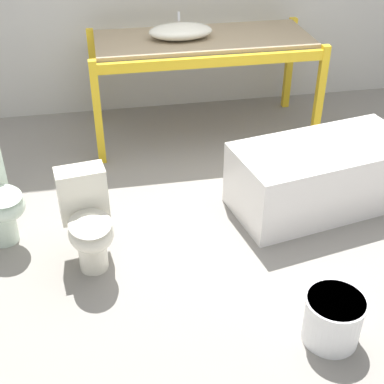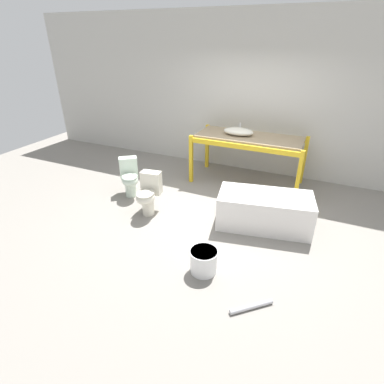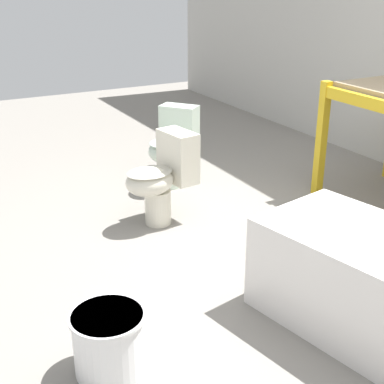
% 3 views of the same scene
% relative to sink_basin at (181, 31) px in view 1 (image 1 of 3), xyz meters
% --- Properties ---
extents(ground_plane, '(12.00, 12.00, 0.00)m').
position_rel_sink_basin_xyz_m(ground_plane, '(0.07, -1.30, -1.05)').
color(ground_plane, gray).
extents(shelving_rack, '(2.15, 0.94, 0.98)m').
position_rel_sink_basin_xyz_m(shelving_rack, '(0.22, 0.02, -0.19)').
color(shelving_rack, gold).
rests_on(shelving_rack, ground_plane).
extents(sink_basin, '(0.59, 0.34, 0.22)m').
position_rel_sink_basin_xyz_m(sink_basin, '(0.00, 0.00, 0.00)').
color(sink_basin, silver).
rests_on(sink_basin, shelving_rack).
extents(bathtub_main, '(1.52, 0.94, 0.55)m').
position_rel_sink_basin_xyz_m(bathtub_main, '(0.90, -1.43, -0.74)').
color(bathtub_main, white).
rests_on(bathtub_main, ground_plane).
extents(toilet_far, '(0.39, 0.58, 0.70)m').
position_rel_sink_basin_xyz_m(toilet_far, '(-0.95, -1.84, -0.68)').
color(toilet_far, silver).
rests_on(toilet_far, ground_plane).
extents(bucket_white, '(0.36, 0.36, 0.32)m').
position_rel_sink_basin_xyz_m(bucket_white, '(0.44, -2.79, -0.88)').
color(bucket_white, white).
rests_on(bucket_white, ground_plane).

